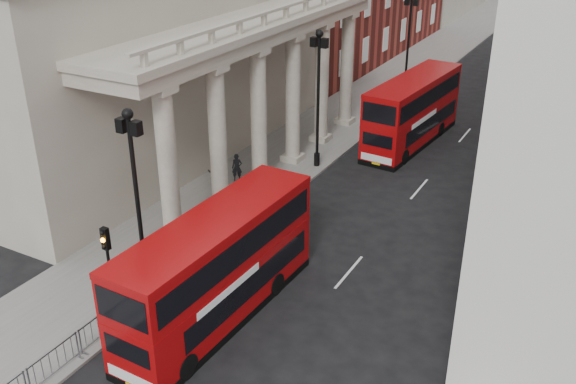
% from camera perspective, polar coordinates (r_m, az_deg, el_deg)
% --- Properties ---
extents(ground, '(260.00, 260.00, 0.00)m').
position_cam_1_polar(ground, '(25.57, -17.13, -13.98)').
color(ground, black).
rests_on(ground, ground).
extents(sidewalk_west, '(6.00, 140.00, 0.12)m').
position_cam_1_polar(sidewalk_west, '(49.25, 5.26, 6.89)').
color(sidewalk_west, slate).
rests_on(sidewalk_west, ground).
extents(kerb, '(0.20, 140.00, 0.14)m').
position_cam_1_polar(kerb, '(48.22, 8.48, 6.31)').
color(kerb, slate).
rests_on(kerb, ground).
extents(portico_building, '(9.00, 28.00, 12.00)m').
position_cam_1_polar(portico_building, '(41.48, -11.15, 11.49)').
color(portico_building, gray).
rests_on(portico_building, ground).
extents(lamp_post_south, '(1.05, 0.44, 8.32)m').
position_cam_1_polar(lamp_post_south, '(25.69, -13.30, -0.23)').
color(lamp_post_south, black).
rests_on(lamp_post_south, sidewalk_west).
extents(lamp_post_mid, '(1.05, 0.44, 8.32)m').
position_cam_1_polar(lamp_post_mid, '(38.16, 2.71, 9.01)').
color(lamp_post_mid, black).
rests_on(lamp_post_mid, sidewalk_west).
extents(lamp_post_north, '(1.05, 0.44, 8.32)m').
position_cam_1_polar(lamp_post_north, '(52.57, 10.67, 13.26)').
color(lamp_post_north, black).
rests_on(lamp_post_north, sidewalk_west).
extents(traffic_light, '(0.28, 0.33, 4.30)m').
position_cam_1_polar(traffic_light, '(25.21, -15.71, -5.74)').
color(traffic_light, black).
rests_on(traffic_light, sidewalk_west).
extents(crowd_barriers, '(0.50, 18.75, 1.10)m').
position_cam_1_polar(crowd_barriers, '(26.57, -14.49, -10.09)').
color(crowd_barriers, gray).
rests_on(crowd_barriers, sidewalk_west).
extents(bus_near, '(2.84, 10.45, 4.48)m').
position_cam_1_polar(bus_near, '(25.43, -6.23, -6.55)').
color(bus_near, '#970608').
rests_on(bus_near, ground).
extents(bus_far, '(3.37, 10.60, 4.50)m').
position_cam_1_polar(bus_far, '(43.62, 11.03, 7.19)').
color(bus_far, '#9E0709').
rests_on(bus_far, ground).
extents(pedestrian_a, '(0.72, 0.64, 1.65)m').
position_cam_1_polar(pedestrian_a, '(37.48, -4.56, 2.18)').
color(pedestrian_a, black).
rests_on(pedestrian_a, sidewalk_west).
extents(pedestrian_b, '(1.14, 1.05, 1.90)m').
position_cam_1_polar(pedestrian_b, '(36.67, -6.44, 1.76)').
color(pedestrian_b, black).
rests_on(pedestrian_b, sidewalk_west).
extents(pedestrian_c, '(0.89, 0.77, 1.53)m').
position_cam_1_polar(pedestrian_c, '(43.53, 2.89, 5.55)').
color(pedestrian_c, black).
rests_on(pedestrian_c, sidewalk_west).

